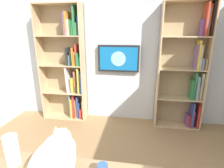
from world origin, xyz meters
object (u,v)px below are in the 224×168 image
Objects in this scene: bookshelf_right at (68,67)px; bookshelf_left at (187,71)px; cat at (55,159)px; paper_towel_roll at (12,150)px; wall_mounted_tv at (119,59)px.

bookshelf_left is at bearing -179.96° from bookshelf_right.
bookshelf_left reaches higher than cat.
bookshelf_right is 3.93× the size of cat.
bookshelf_left is 2.71m from cat.
bookshelf_right is at bearing 0.04° from bookshelf_left.
cat is at bearing 58.66° from bookshelf_left.
paper_towel_roll is at bearing 101.08° from bookshelf_right.
wall_mounted_tv is 3.13× the size of paper_towel_roll.
wall_mounted_tv reaches higher than paper_towel_roll.
paper_towel_roll is at bearing 50.59° from bookshelf_left.
bookshelf_right reaches higher than cat.
bookshelf_right is at bearing -78.92° from paper_towel_roll.
wall_mounted_tv is (-0.99, -0.08, 0.18)m from bookshelf_right.
bookshelf_right is 8.94× the size of paper_towel_roll.
bookshelf_right reaches higher than wall_mounted_tv.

